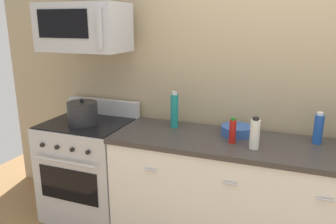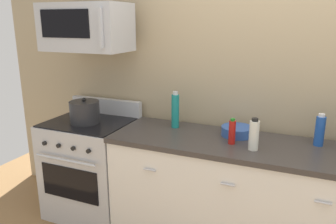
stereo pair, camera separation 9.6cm
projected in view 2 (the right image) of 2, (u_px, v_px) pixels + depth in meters
back_wall at (290, 80)px, 2.63m from camera, size 5.67×0.10×2.70m
counter_unit at (275, 205)px, 2.50m from camera, size 2.58×0.66×0.92m
range_oven at (92, 167)px, 3.13m from camera, size 0.76×0.69×1.07m
microwave at (86, 27)px, 2.83m from camera, size 0.74×0.44×0.40m
bottle_vinegar_white at (254, 135)px, 2.32m from camera, size 0.07×0.07×0.23m
bottle_sparkling_teal at (175, 110)px, 2.81m from camera, size 0.07×0.07×0.31m
bottle_soda_blue at (320, 131)px, 2.40m from camera, size 0.07×0.07×0.24m
bottle_hot_sauce_red at (232, 132)px, 2.44m from camera, size 0.05×0.05×0.19m
bowl_blue_mixing at (237, 131)px, 2.63m from camera, size 0.25×0.25×0.07m
stockpot at (85, 112)px, 2.94m from camera, size 0.26×0.26×0.23m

